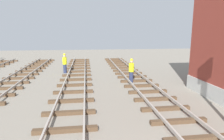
# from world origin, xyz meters

# --- Properties ---
(track_worker_foreground) EXTENTS (0.40, 0.40, 1.87)m
(track_worker_foreground) POSITION_xyz_m (0.78, 11.13, 0.93)
(track_worker_foreground) COLOR #262D4C
(track_worker_foreground) RESTS_ON ground
(track_worker_distant) EXTENTS (0.40, 0.40, 1.87)m
(track_worker_distant) POSITION_xyz_m (-4.67, 15.37, 0.93)
(track_worker_distant) COLOR #262D4C
(track_worker_distant) RESTS_ON ground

